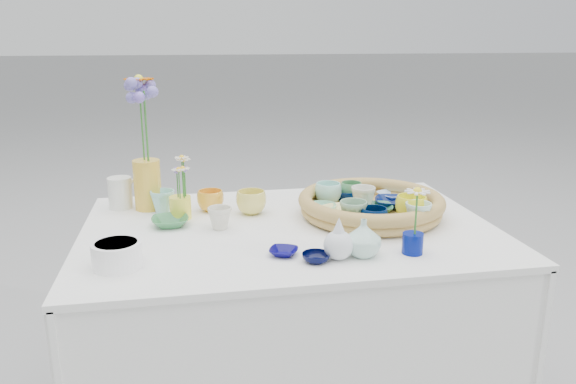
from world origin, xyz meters
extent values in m
imported|color=#001447|center=(0.24, 0.20, 0.80)|extent=(0.13, 0.13, 0.04)
imported|color=#031044|center=(0.37, 0.08, 0.80)|extent=(0.16, 0.16, 0.03)
imported|color=yellow|center=(0.37, -0.06, 0.82)|extent=(0.13, 0.13, 0.08)
imported|color=#337B53|center=(0.29, 0.03, 0.80)|extent=(0.12, 0.12, 0.03)
imported|color=gray|center=(0.18, -0.08, 0.82)|extent=(0.08, 0.08, 0.08)
imported|color=#8CDDBC|center=(0.12, 0.06, 0.80)|extent=(0.12, 0.12, 0.03)
imported|color=#A8F0E3|center=(0.17, 0.16, 0.82)|extent=(0.09, 0.09, 0.07)
imported|color=silver|center=(0.26, 0.08, 0.82)|extent=(0.10, 0.10, 0.07)
imported|color=#B9D7FF|center=(0.40, 0.17, 0.80)|extent=(0.13, 0.13, 0.03)
imported|color=#00133A|center=(0.23, -0.12, 0.82)|extent=(0.10, 0.10, 0.07)
imported|color=#F0DA80|center=(0.16, 0.03, 0.80)|extent=(0.14, 0.14, 0.03)
imported|color=silver|center=(0.37, -0.12, 0.82)|extent=(0.08, 0.08, 0.07)
imported|color=#4E9059|center=(0.26, 0.20, 0.81)|extent=(0.08, 0.08, 0.06)
imported|color=gold|center=(-0.23, 0.21, 0.80)|extent=(0.11, 0.11, 0.07)
imported|color=#E3D45F|center=(-0.10, 0.15, 0.80)|extent=(0.12, 0.12, 0.08)
imported|color=#357B47|center=(-0.36, 0.07, 0.78)|extent=(0.12, 0.12, 0.03)
imported|color=beige|center=(-0.21, 0.02, 0.80)|extent=(0.09, 0.09, 0.07)
imported|color=#070353|center=(-0.06, -0.23, 0.77)|extent=(0.10, 0.10, 0.02)
imported|color=#95E0D5|center=(-0.39, 0.22, 0.80)|extent=(0.10, 0.10, 0.08)
imported|color=black|center=(0.02, -0.29, 0.78)|extent=(0.08, 0.08, 0.02)
imported|color=#ABD3C6|center=(0.15, -0.27, 0.82)|extent=(0.12, 0.12, 0.10)
cylinder|color=#000D6B|center=(0.29, -0.28, 0.79)|extent=(0.06, 0.06, 0.06)
cylinder|color=gold|center=(-0.44, 0.27, 0.85)|extent=(0.10, 0.10, 0.17)
cylinder|color=yellow|center=(-0.33, 0.14, 0.80)|extent=(0.09, 0.09, 0.07)
camera|label=1|loc=(-0.30, -1.62, 1.34)|focal=35.00mm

